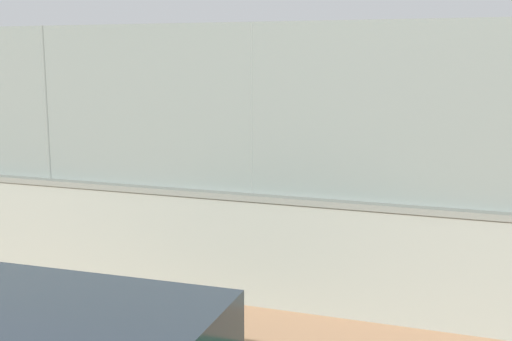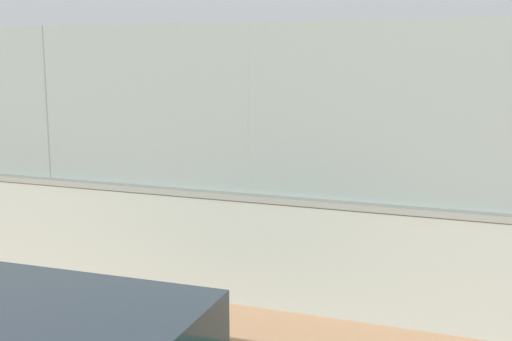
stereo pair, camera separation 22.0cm
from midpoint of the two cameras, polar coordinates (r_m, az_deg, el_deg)
ground_plane at (r=18.97m, az=5.95°, el=-0.27°), size 260.00×260.00×0.00m
perimeter_wall at (r=10.49m, az=-16.82°, el=-4.69°), size 26.50×0.50×1.54m
fence_panel_on_wall at (r=10.19m, az=-17.36°, el=5.67°), size 26.04×0.19×2.26m
player_crossing_court at (r=12.26m, az=-9.86°, el=-1.45°), size 0.77×1.03×1.63m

